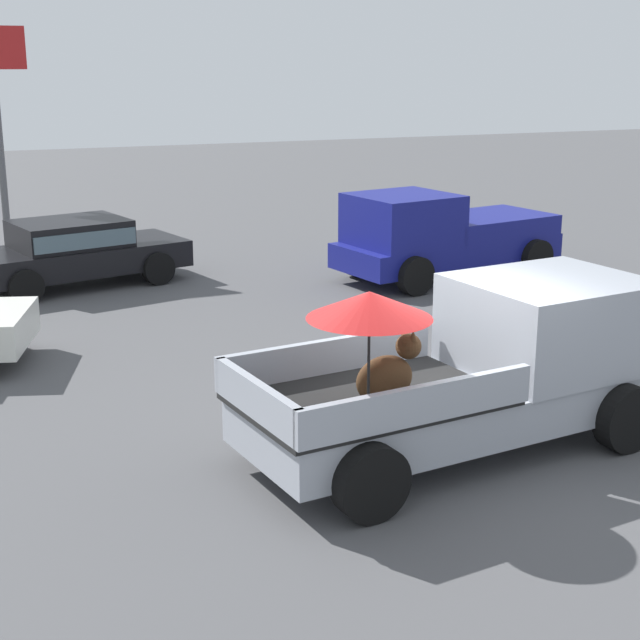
# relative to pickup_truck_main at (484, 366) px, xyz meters

# --- Properties ---
(ground_plane) EXTENTS (80.00, 80.00, 0.00)m
(ground_plane) POSITION_rel_pickup_truck_main_xyz_m (-0.41, -0.03, -0.97)
(ground_plane) COLOR #4C4C4F
(pickup_truck_main) EXTENTS (5.25, 2.78, 2.17)m
(pickup_truck_main) POSITION_rel_pickup_truck_main_xyz_m (0.00, 0.00, 0.00)
(pickup_truck_main) COLOR black
(pickup_truck_main) RESTS_ON ground
(pickup_truck_red) EXTENTS (5.05, 2.86, 1.80)m
(pickup_truck_red) POSITION_rel_pickup_truck_main_xyz_m (3.85, 8.00, -0.10)
(pickup_truck_red) COLOR black
(pickup_truck_red) RESTS_ON ground
(parked_sedan_far) EXTENTS (4.60, 2.73, 1.33)m
(parked_sedan_far) POSITION_rel_pickup_truck_main_xyz_m (-3.28, 10.05, -0.23)
(parked_sedan_far) COLOR black
(parked_sedan_far) RESTS_ON ground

